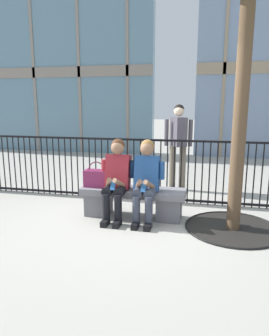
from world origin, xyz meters
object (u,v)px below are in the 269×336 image
seated_person_with_phone (117,177)px  bystander_at_railing (178,141)px  handbag_on_bench (97,178)px  seated_person_companion (146,178)px  stone_bench (133,200)px

seated_person_with_phone → bystander_at_railing: 2.00m
handbag_on_bench → seated_person_companion: bearing=-8.4°
seated_person_with_phone → bystander_at_railing: size_ratio=0.71×
stone_bench → seated_person_companion: size_ratio=1.32×
bystander_at_railing → seated_person_companion: bearing=-99.6°
handbag_on_bench → bystander_at_railing: bystander_at_railing is taller
seated_person_with_phone → handbag_on_bench: size_ratio=3.05×
bystander_at_railing → stone_bench: bearing=-107.4°
stone_bench → handbag_on_bench: bearing=-179.0°
seated_person_with_phone → seated_person_companion: size_ratio=1.00×
handbag_on_bench → bystander_at_railing: bearing=56.8°
seated_person_with_phone → bystander_at_railing: bystander_at_railing is taller
seated_person_companion → handbag_on_bench: bearing=171.6°
stone_bench → seated_person_companion: (0.22, -0.13, 0.38)m
stone_bench → seated_person_companion: seated_person_companion is taller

